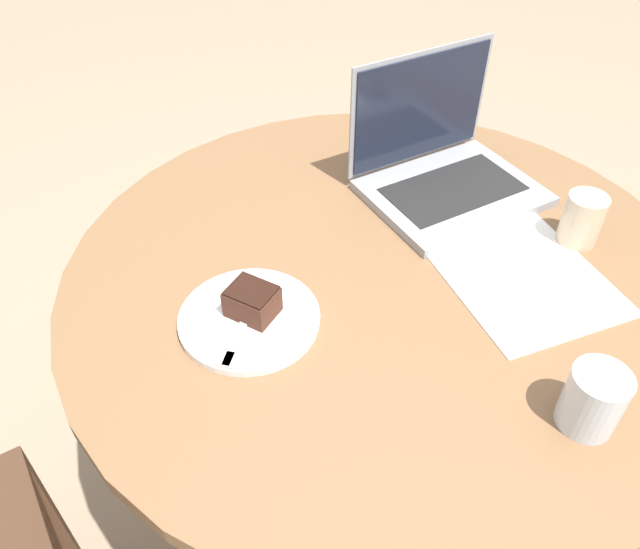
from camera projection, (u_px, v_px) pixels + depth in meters
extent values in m
plane|color=gray|center=(363.00, 494.00, 1.55)|extent=(12.00, 12.00, 0.00)
cylinder|color=brown|center=(363.00, 492.00, 1.55)|extent=(0.51, 0.51, 0.02)
cylinder|color=brown|center=(371.00, 404.00, 1.30)|extent=(0.14, 0.14, 0.71)
cylinder|color=brown|center=(383.00, 274.00, 1.05)|extent=(1.07, 1.07, 0.03)
cube|color=#472D1E|center=(52.00, 523.00, 1.26)|extent=(0.04, 0.04, 0.45)
cube|color=white|center=(506.00, 258.00, 1.05)|extent=(0.43, 0.33, 0.00)
cylinder|color=white|center=(249.00, 319.00, 0.94)|extent=(0.22, 0.22, 0.01)
cube|color=#472619|center=(252.00, 302.00, 0.93)|extent=(0.09, 0.08, 0.04)
cube|color=black|center=(251.00, 290.00, 0.91)|extent=(0.08, 0.08, 0.00)
cube|color=silver|center=(244.00, 323.00, 0.93)|extent=(0.12, 0.13, 0.00)
cube|color=silver|center=(228.00, 360.00, 0.87)|extent=(0.04, 0.04, 0.00)
cylinder|color=#C6AD89|center=(582.00, 220.00, 1.06)|extent=(0.07, 0.07, 0.09)
cylinder|color=silver|center=(593.00, 400.00, 0.79)|extent=(0.08, 0.08, 0.09)
cube|color=gray|center=(453.00, 193.00, 1.18)|extent=(0.27, 0.33, 0.02)
cube|color=black|center=(453.00, 189.00, 1.18)|extent=(0.16, 0.27, 0.00)
cube|color=gray|center=(420.00, 107.00, 1.18)|extent=(0.03, 0.31, 0.22)
cube|color=black|center=(421.00, 108.00, 1.18)|extent=(0.03, 0.29, 0.21)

